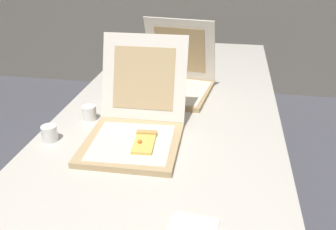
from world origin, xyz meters
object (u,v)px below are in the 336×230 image
Objects in this scene: table at (170,119)px; cup_white_mid at (110,94)px; cup_white_near_center at (89,113)px; cup_white_near_left at (50,133)px; pizza_box_front at (135,128)px; pizza_box_middle at (174,82)px; cup_white_far at (141,72)px.

cup_white_mid is at bearing 168.64° from table.
cup_white_near_left is at bearing -113.07° from cup_white_near_center.
pizza_box_front is 7.72× the size of cup_white_near_center.
pizza_box_middle is 6.37× the size of cup_white_far.
cup_white_near_center is (-0.23, 0.13, -0.02)m from pizza_box_front.
cup_white_far is at bearing 80.06° from cup_white_near_center.
cup_white_near_center is (-0.30, -0.35, -0.02)m from pizza_box_middle.
table is 38.16× the size of cup_white_near_center.
pizza_box_middle is at bearing 26.83° from cup_white_mid.
cup_white_near_left is at bearing -117.77° from pizza_box_middle.
table is at bearing -11.36° from cup_white_mid.
cup_white_mid is 0.32m from cup_white_far.
cup_white_near_center is at bearing -154.51° from table.
table is 0.36m from cup_white_near_center.
cup_white_far is (-0.22, 0.38, 0.07)m from table.
pizza_box_front reaches higher than cup_white_far.
cup_white_near_left reaches higher than table.
pizza_box_middle reaches higher than pizza_box_front.
pizza_box_middle reaches higher than table.
cup_white_mid reaches higher than table.
cup_white_far and cup_white_near_left have the same top height.
table is 4.94× the size of pizza_box_front.
pizza_box_front is (-0.08, -0.28, 0.09)m from table.
cup_white_near_left is (-0.10, -0.40, 0.00)m from cup_white_mid.
cup_white_near_center is (0.08, 0.19, 0.00)m from cup_white_near_left.
pizza_box_front is at bearing -57.90° from cup_white_mid.
cup_white_mid is 1.00× the size of cup_white_near_center.
cup_white_far is 0.53m from cup_white_near_center.
cup_white_far is 0.74m from cup_white_near_left.
pizza_box_middle reaches higher than cup_white_near_center.
cup_white_near_left is (-0.38, -0.54, -0.02)m from pizza_box_middle.
cup_white_near_center is at bearing 66.93° from cup_white_near_left.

